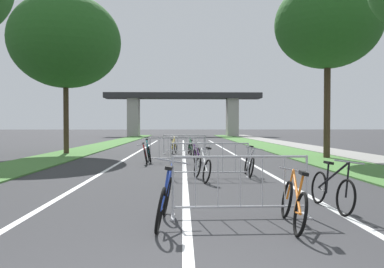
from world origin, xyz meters
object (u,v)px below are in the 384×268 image
bicycle_blue_1 (165,200)px  bicycle_white_7 (202,168)px  crowd_barrier_third (177,150)px  bicycle_orange_8 (294,204)px  bicycle_red_2 (146,155)px  tree_right_maple_mid (328,24)px  bicycle_silver_3 (249,164)px  crowd_barrier_nearest (240,187)px  bicycle_purple_0 (197,155)px  crowd_barrier_second (210,161)px  bicycle_black_9 (331,190)px  bicycle_yellow_6 (174,147)px  bicycle_green_5 (190,148)px  bicycle_teal_4 (149,153)px  tree_left_pine_far (66,41)px  crowd_barrier_fourth (185,145)px

bicycle_blue_1 → bicycle_white_7: 4.70m
crowd_barrier_third → bicycle_orange_8: bearing=-79.2°
bicycle_orange_8 → bicycle_red_2: bearing=114.5°
tree_right_maple_mid → bicycle_silver_3: tree_right_maple_mid is taller
crowd_barrier_nearest → bicycle_purple_0: 8.96m
crowd_barrier_second → bicycle_black_9: crowd_barrier_second is taller
bicycle_silver_3 → bicycle_yellow_6: 9.82m
bicycle_green_5 → bicycle_purple_0: bearing=-93.8°
crowd_barrier_nearest → bicycle_green_5: size_ratio=1.46×
bicycle_teal_4 → bicycle_white_7: bicycle_teal_4 is taller
bicycle_purple_0 → bicycle_teal_4: size_ratio=0.97×
bicycle_orange_8 → bicycle_green_5: bearing=101.1°
bicycle_blue_1 → bicycle_green_5: bicycle_blue_1 is taller
bicycle_teal_4 → bicycle_green_5: size_ratio=1.11×
crowd_barrier_second → bicycle_yellow_6: size_ratio=1.39×
tree_left_pine_far → tree_right_maple_mid: bearing=-13.4°
bicycle_silver_3 → bicycle_orange_8: 5.79m
crowd_barrier_fourth → bicycle_green_5: bearing=-61.3°
tree_right_maple_mid → bicycle_blue_1: bearing=-121.4°
tree_right_maple_mid → crowd_barrier_fourth: 9.38m
tree_left_pine_far → bicycle_white_7: tree_left_pine_far is taller
crowd_barrier_second → bicycle_green_5: (-0.39, 8.95, -0.16)m
bicycle_red_2 → bicycle_silver_3: bearing=128.4°
bicycle_black_9 → crowd_barrier_nearest: bearing=13.7°
bicycle_red_2 → bicycle_yellow_6: bearing=-104.9°
crowd_barrier_second → bicycle_yellow_6: (-1.31, 9.90, -0.17)m
crowd_barrier_third → bicycle_green_5: bearing=81.3°
bicycle_white_7 → bicycle_orange_8: (1.15, -4.82, -0.01)m
tree_right_maple_mid → bicycle_yellow_6: tree_right_maple_mid is taller
tree_right_maple_mid → bicycle_blue_1: (-7.09, -11.59, -5.94)m
crowd_barrier_fourth → bicycle_red_2: 5.54m
bicycle_white_7 → crowd_barrier_nearest: bearing=-95.5°
bicycle_red_2 → bicycle_white_7: size_ratio=0.95×
tree_right_maple_mid → crowd_barrier_nearest: size_ratio=3.58×
crowd_barrier_fourth → bicycle_green_5: size_ratio=1.47×
bicycle_purple_0 → bicycle_silver_3: bicycle_silver_3 is taller
tree_left_pine_far → bicycle_yellow_6: (5.85, 0.33, -5.79)m
bicycle_red_2 → bicycle_teal_4: bicycle_teal_4 is taller
crowd_barrier_nearest → crowd_barrier_third: size_ratio=1.00×
crowd_barrier_fourth → bicycle_green_5: (0.30, -0.55, -0.16)m
bicycle_teal_4 → bicycle_orange_8: bearing=-81.8°
bicycle_yellow_6 → bicycle_black_9: size_ratio=0.98×
crowd_barrier_second → bicycle_purple_0: crowd_barrier_second is taller
bicycle_purple_0 → tree_left_pine_far: bearing=-26.9°
tree_right_maple_mid → bicycle_purple_0: 8.89m
bicycle_silver_3 → bicycle_purple_0: bearing=-66.0°
crowd_barrier_second → bicycle_teal_4: 5.57m
bicycle_teal_4 → bicycle_orange_8: size_ratio=1.04×
bicycle_yellow_6 → bicycle_black_9: bearing=-67.5°
crowd_barrier_nearest → bicycle_white_7: 4.24m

